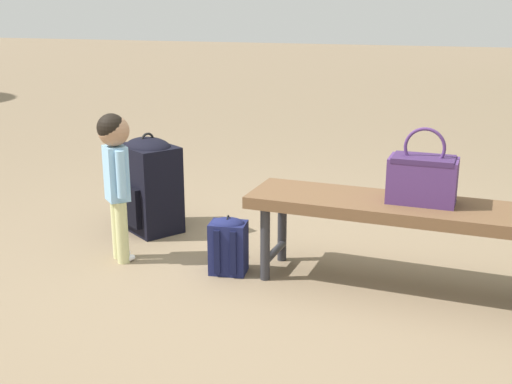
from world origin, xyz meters
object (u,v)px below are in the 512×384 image
(park_bench, at_px, (411,214))
(handbag, at_px, (423,177))
(child_standing, at_px, (115,165))
(backpack_small, at_px, (228,244))
(backpack_large, at_px, (149,182))

(park_bench, height_order, handbag, handbag)
(child_standing, bearing_deg, handbag, -175.01)
(backpack_small, bearing_deg, park_bench, -174.74)
(child_standing, xyz_separation_m, backpack_large, (0.07, -0.51, -0.24))
(child_standing, relative_size, backpack_large, 1.33)
(handbag, bearing_deg, backpack_small, 6.58)
(backpack_large, bearing_deg, park_bench, 166.24)
(park_bench, bearing_deg, child_standing, 4.17)
(handbag, xyz_separation_m, child_standing, (1.59, 0.14, -0.03))
(child_standing, bearing_deg, backpack_large, -81.65)
(child_standing, height_order, backpack_large, child_standing)
(handbag, distance_m, child_standing, 1.59)
(backpack_large, relative_size, backpack_small, 1.94)
(park_bench, height_order, backpack_large, backpack_large)
(handbag, height_order, backpack_large, handbag)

